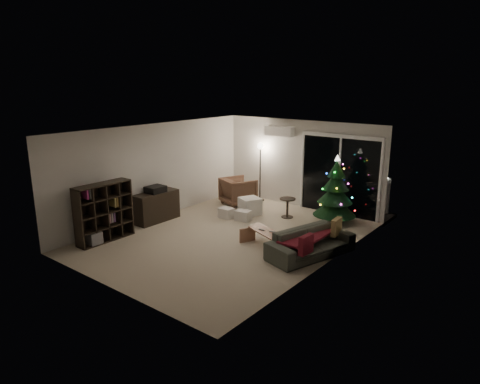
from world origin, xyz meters
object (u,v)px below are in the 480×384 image
(media_cabinet, at_px, (156,207))
(coffee_table, at_px, (267,239))
(christmas_tree, at_px, (336,189))
(bookshelf, at_px, (100,211))
(armchair, at_px, (238,191))
(sofa, at_px, (311,243))

(media_cabinet, xyz_separation_m, coffee_table, (3.32, 0.29, -0.20))
(media_cabinet, xyz_separation_m, christmas_tree, (3.70, 2.77, 0.50))
(bookshelf, relative_size, coffee_table, 1.17)
(coffee_table, bearing_deg, armchair, 161.14)
(armchair, bearing_deg, coffee_table, 161.04)
(bookshelf, xyz_separation_m, sofa, (4.30, 2.13, -0.39))
(bookshelf, bearing_deg, coffee_table, 37.36)
(christmas_tree, bearing_deg, sofa, -75.37)
(bookshelf, xyz_separation_m, media_cabinet, (0.00, 1.67, -0.29))
(media_cabinet, height_order, coffee_table, media_cabinet)
(bookshelf, height_order, christmas_tree, christmas_tree)
(media_cabinet, relative_size, armchair, 1.39)
(armchair, height_order, sofa, armchair)
(media_cabinet, distance_m, christmas_tree, 4.65)
(bookshelf, height_order, sofa, bookshelf)
(christmas_tree, bearing_deg, media_cabinet, -143.23)
(armchair, relative_size, sofa, 0.46)
(bookshelf, distance_m, sofa, 4.82)
(bookshelf, xyz_separation_m, armchair, (0.72, 4.18, -0.27))
(armchair, xyz_separation_m, christmas_tree, (2.98, 0.25, 0.49))
(sofa, height_order, coffee_table, sofa)
(media_cabinet, relative_size, sofa, 0.63)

